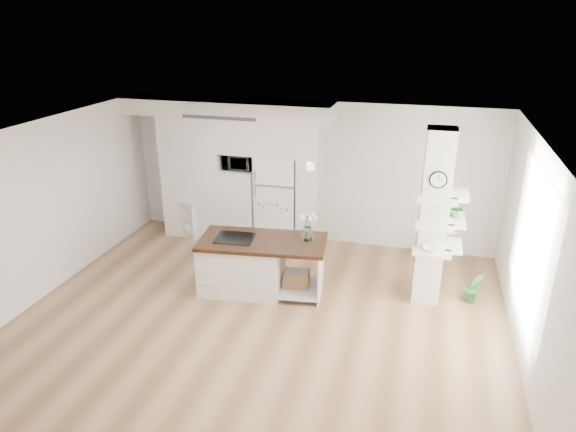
{
  "coord_description": "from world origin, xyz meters",
  "views": [
    {
      "loc": [
        2.1,
        -6.11,
        4.19
      ],
      "look_at": [
        0.16,
        0.9,
        1.28
      ],
      "focal_mm": 32.0,
      "sensor_mm": 36.0,
      "label": 1
    }
  ],
  "objects_px": {
    "refrigerator": "(278,199)",
    "kitchen_island": "(249,263)",
    "bookshelf": "(189,220)",
    "floor_plant_a": "(473,287)"
  },
  "relations": [
    {
      "from": "kitchen_island",
      "to": "bookshelf",
      "type": "distance_m",
      "value": 2.56
    },
    {
      "from": "bookshelf",
      "to": "refrigerator",
      "type": "bearing_deg",
      "value": 26.65
    },
    {
      "from": "refrigerator",
      "to": "floor_plant_a",
      "type": "height_order",
      "value": "refrigerator"
    },
    {
      "from": "refrigerator",
      "to": "bookshelf",
      "type": "xyz_separation_m",
      "value": [
        -1.8,
        -0.19,
        -0.55
      ]
    },
    {
      "from": "kitchen_island",
      "to": "floor_plant_a",
      "type": "xyz_separation_m",
      "value": [
        3.44,
        0.54,
        -0.2
      ]
    },
    {
      "from": "refrigerator",
      "to": "bookshelf",
      "type": "distance_m",
      "value": 1.89
    },
    {
      "from": "refrigerator",
      "to": "kitchen_island",
      "type": "bearing_deg",
      "value": -87.54
    },
    {
      "from": "refrigerator",
      "to": "floor_plant_a",
      "type": "xyz_separation_m",
      "value": [
        3.52,
        -1.38,
        -0.62
      ]
    },
    {
      "from": "floor_plant_a",
      "to": "bookshelf",
      "type": "bearing_deg",
      "value": 167.43
    },
    {
      "from": "floor_plant_a",
      "to": "refrigerator",
      "type": "bearing_deg",
      "value": 158.62
    }
  ]
}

